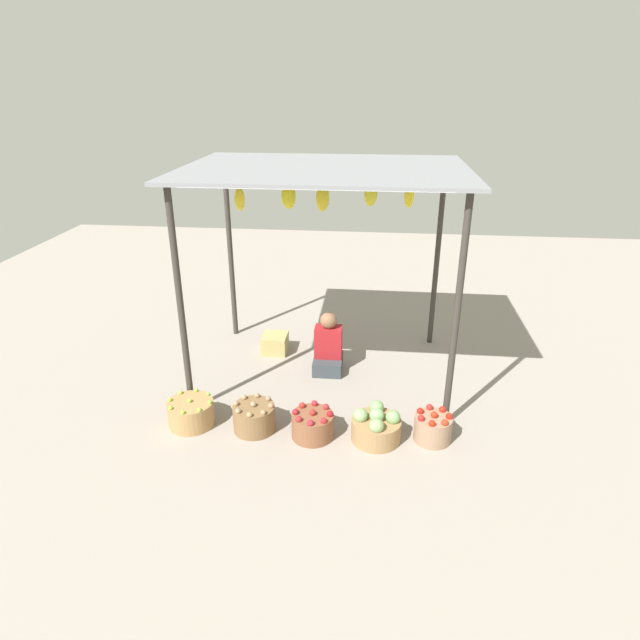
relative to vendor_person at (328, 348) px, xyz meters
The scene contains 9 objects.
ground_plane 0.31m from the vendor_person, 120.86° to the right, with size 14.00×14.00×0.00m, color gray.
market_stall_structure 2.02m from the vendor_person, 125.85° to the right, with size 3.10×2.31×2.53m.
vendor_person is the anchor object (origin of this frame).
basket_limes 1.92m from the vendor_person, 134.96° to the right, with size 0.49×0.49×0.31m.
basket_potatoes 1.53m from the vendor_person, 115.60° to the right, with size 0.44×0.44×0.34m.
basket_red_apples 1.44m from the vendor_person, 91.23° to the right, with size 0.44×0.44×0.32m.
basket_cabbages 1.56m from the vendor_person, 66.32° to the right, with size 0.51×0.51×0.37m.
basket_red_tomatoes 1.82m from the vendor_person, 48.63° to the right, with size 0.38×0.38×0.33m.
wooden_crate_near_vendor 0.88m from the vendor_person, 151.78° to the left, with size 0.33×0.35×0.25m, color tan.
Camera 1 is at (0.57, -5.95, 3.38)m, focal length 30.15 mm.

